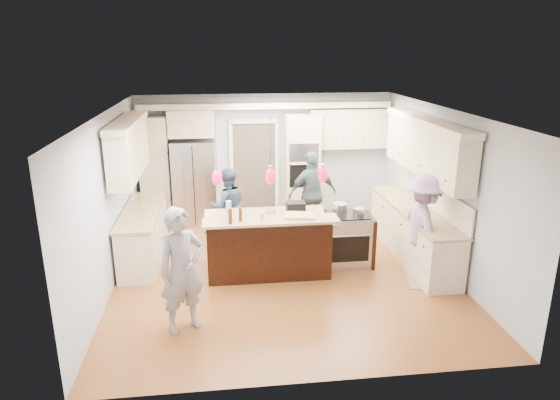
{
  "coord_description": "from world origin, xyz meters",
  "views": [
    {
      "loc": [
        -1.0,
        -7.74,
        3.69
      ],
      "look_at": [
        0.0,
        0.35,
        1.15
      ],
      "focal_mm": 32.0,
      "sensor_mm": 36.0,
      "label": 1
    }
  ],
  "objects_px": {
    "person_bar_end": "(182,270)",
    "person_far_left": "(228,206)",
    "island_range": "(347,239)",
    "refrigerator": "(195,182)",
    "kitchen_island": "(268,243)"
  },
  "relations": [
    {
      "from": "refrigerator",
      "to": "island_range",
      "type": "bearing_deg",
      "value": -42.59
    },
    {
      "from": "island_range",
      "to": "kitchen_island",
      "type": "bearing_deg",
      "value": -176.94
    },
    {
      "from": "refrigerator",
      "to": "person_bar_end",
      "type": "distance_m",
      "value": 4.28
    },
    {
      "from": "person_bar_end",
      "to": "person_far_left",
      "type": "height_order",
      "value": "person_bar_end"
    },
    {
      "from": "person_far_left",
      "to": "person_bar_end",
      "type": "bearing_deg",
      "value": 68.49
    },
    {
      "from": "kitchen_island",
      "to": "person_bar_end",
      "type": "bearing_deg",
      "value": -127.22
    },
    {
      "from": "island_range",
      "to": "person_far_left",
      "type": "relative_size",
      "value": 0.62
    },
    {
      "from": "person_bar_end",
      "to": "island_range",
      "type": "bearing_deg",
      "value": 5.48
    },
    {
      "from": "person_bar_end",
      "to": "person_far_left",
      "type": "distance_m",
      "value": 3.07
    },
    {
      "from": "person_bar_end",
      "to": "person_far_left",
      "type": "bearing_deg",
      "value": 49.4
    },
    {
      "from": "kitchen_island",
      "to": "island_range",
      "type": "xyz_separation_m",
      "value": [
        1.41,
        0.08,
        -0.03
      ]
    },
    {
      "from": "kitchen_island",
      "to": "island_range",
      "type": "distance_m",
      "value": 1.41
    },
    {
      "from": "kitchen_island",
      "to": "person_far_left",
      "type": "bearing_deg",
      "value": 116.19
    },
    {
      "from": "refrigerator",
      "to": "kitchen_island",
      "type": "xyz_separation_m",
      "value": [
        1.3,
        -2.57,
        -0.41
      ]
    },
    {
      "from": "kitchen_island",
      "to": "person_far_left",
      "type": "height_order",
      "value": "person_far_left"
    }
  ]
}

